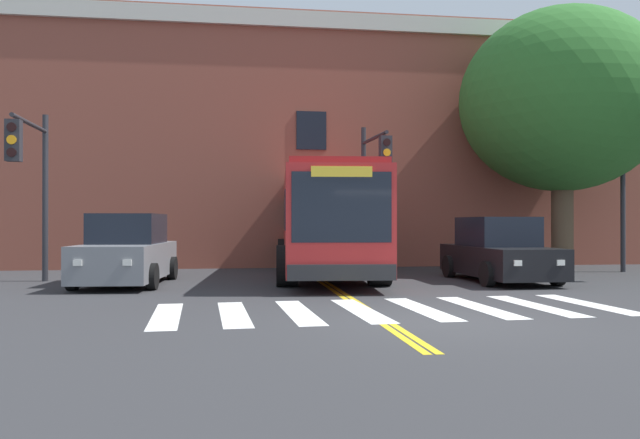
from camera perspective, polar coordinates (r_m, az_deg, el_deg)
name	(u,v)px	position (r m, az deg, el deg)	size (l,w,h in m)	color
ground_plane	(444,321)	(10.79, 11.28, -9.06)	(120.00, 120.00, 0.00)	#303033
crosswalk	(391,309)	(11.99, 6.52, -8.16)	(8.92, 3.67, 0.01)	white
lane_line_yellow_inner	(292,263)	(25.66, -2.59, -3.96)	(0.12, 36.00, 0.01)	gold
lane_line_yellow_outer	(296,263)	(25.68, -2.23, -3.96)	(0.12, 36.00, 0.01)	gold
city_bus	(324,221)	(19.71, 0.37, -0.15)	(3.58, 11.76, 3.16)	#B22323
car_grey_near_lane	(127,252)	(17.40, -17.21, -2.90)	(2.38, 4.71, 1.88)	slate
car_black_far_lane	(498,252)	(18.23, 16.00, -2.90)	(2.15, 4.60, 1.80)	black
car_navy_behind_bus	(296,240)	(28.43, -2.23, -1.93)	(2.43, 4.82, 1.82)	navy
traffic_light_far_corner	(32,167)	(18.01, -24.85, 4.34)	(0.34, 2.92, 4.68)	#28282D
traffic_light_overhead	(373,175)	(19.78, 4.86, 4.07)	(0.39, 2.70, 4.82)	#28282D
street_tree_curbside_large	(562,101)	(23.34, 21.25, 10.08)	(9.14, 9.06, 9.00)	brown
building_facade	(300,151)	(26.89, -1.87, 6.32)	(40.16, 8.10, 9.47)	brown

